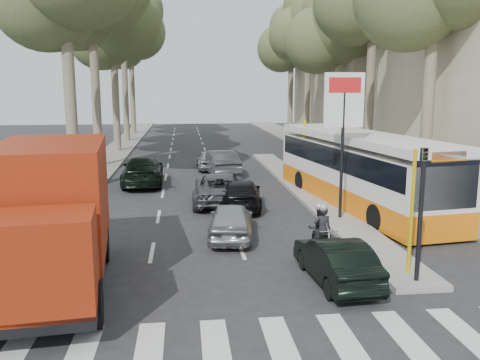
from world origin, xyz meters
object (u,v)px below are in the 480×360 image
Objects in this scene: red_truck at (49,215)px; silver_hatchback at (231,220)px; dark_hatchback at (336,260)px; motorcycle at (321,230)px; city_bus at (358,167)px.

silver_hatchback is at bearing 32.07° from red_truck.
dark_hatchback is (2.35, -4.28, -0.02)m from silver_hatchback.
silver_hatchback is at bearing 140.42° from motorcycle.
red_truck reaches higher than city_bus.
city_bus is 7.09m from motorcycle.
city_bus is at bearing 30.79° from red_truck.
dark_hatchback is 1.90× the size of motorcycle.
city_bus is (10.81, 8.16, -0.26)m from red_truck.
motorcycle is (0.24, 2.36, 0.14)m from dark_hatchback.
silver_hatchback is 0.51× the size of red_truck.
city_bus is (5.90, 4.28, 1.06)m from silver_hatchback.
red_truck is (-4.91, -3.88, 1.32)m from silver_hatchback.
silver_hatchback is 4.89m from dark_hatchback.
city_bus is (3.55, 8.56, 1.08)m from dark_hatchback.
red_truck is at bearing -150.80° from city_bus.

